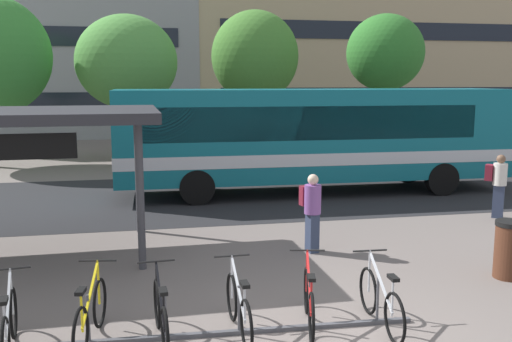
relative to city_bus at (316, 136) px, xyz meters
name	(u,v)px	position (x,y,z in m)	size (l,w,h in m)	color
bus_lane_asphalt	(224,195)	(-2.87, 0.00, -1.77)	(80.00, 7.20, 0.01)	#232326
city_bus	(316,136)	(0.00, 0.00, 0.00)	(12.07, 2.76, 3.20)	#0F6070
bike_rack	(203,330)	(-4.52, -9.43, -1.68)	(6.01, 0.27, 0.70)	#47474C
parked_bicycle_silver_0	(9,326)	(-6.98, -9.45, -1.39)	(0.52, 1.72, 0.99)	black
parked_bicycle_yellow_1	(91,315)	(-5.99, -9.32, -1.39)	(0.52, 1.71, 0.99)	black
parked_bicycle_black_2	(161,316)	(-5.08, -9.51, -1.39)	(0.52, 1.72, 0.99)	black
parked_bicycle_silver_3	(239,309)	(-4.03, -9.47, -1.39)	(0.52, 1.72, 0.99)	black
parked_bicycle_red_4	(309,301)	(-3.01, -9.42, -1.39)	(0.57, 1.69, 0.99)	black
parked_bicycle_silver_5	(381,302)	(-2.02, -9.62, -1.39)	(0.52, 1.72, 0.99)	black
commuter_maroon_pack_0	(498,181)	(3.54, -4.10, -0.84)	(0.60, 0.57, 1.62)	#2D3851
commuter_maroon_pack_1	(312,207)	(-1.93, -5.95, -0.85)	(0.40, 0.57, 1.61)	#2D3851
trash_bin	(510,249)	(1.05, -8.15, -1.26)	(0.55, 0.55, 1.03)	#4C2819
street_tree_0	(385,53)	(5.48, 7.41, 2.89)	(3.45, 3.45, 6.39)	brown
street_tree_2	(255,57)	(-0.21, 8.65, 2.74)	(3.91, 3.91, 6.57)	brown
street_tree_3	(127,62)	(-5.84, 8.35, 2.46)	(4.30, 4.30, 6.23)	brown
building_left_wing	(31,19)	(-12.17, 23.38, 5.64)	(20.74, 11.56, 14.84)	gray
building_right_wing	(356,16)	(10.55, 24.26, 6.42)	(25.21, 13.21, 16.39)	tan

